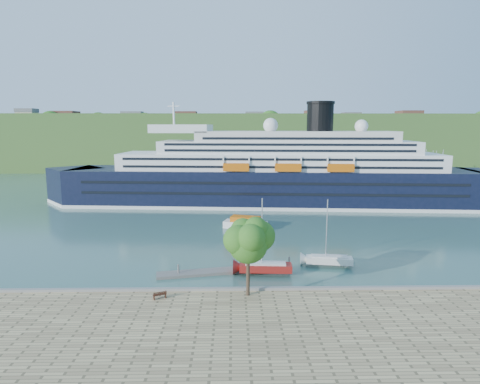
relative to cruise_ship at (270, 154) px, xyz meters
The scene contains 10 objects.
ground 56.20m from the cruise_ship, 99.73° to the right, with size 400.00×400.00×0.00m, color #31584F.
far_hillside 91.44m from the cruise_ship, 95.81° to the left, with size 400.00×50.00×24.00m, color #365E25.
quay_coping 56.15m from the cruise_ship, 99.69° to the right, with size 220.00×0.50×0.30m, color slate.
cruise_ship is the anchor object (origin of this frame).
park_bench 59.77m from the cruise_ship, 106.63° to the right, with size 1.46×0.60×0.94m, color #472114, non-canonical shape.
promenade_tree 56.43m from the cruise_ship, 97.63° to the right, with size 5.65×5.65×9.36m, color #235917, non-canonical shape.
floating_pontoon 48.84m from the cruise_ship, 102.91° to the right, with size 16.80×2.05×0.37m, color slate, non-canonical shape.
sailboat_red 47.88m from the cruise_ship, 95.86° to the right, with size 7.45×2.07×9.62m, color maroon, non-canonical shape.
sailboat_white_far 44.98m from the cruise_ship, 84.64° to the right, with size 6.91×1.92×8.93m, color silver, non-canonical shape.
tender_launch 26.49m from the cruise_ship, 106.17° to the right, with size 8.19×2.80×2.26m, color #C65A0B, non-canonical shape.
Camera 1 is at (0.22, -42.40, 19.06)m, focal length 30.00 mm.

